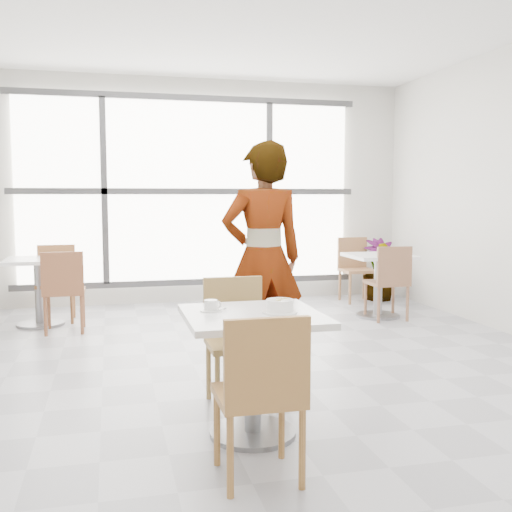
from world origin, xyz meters
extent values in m
plane|color=#9E9EA5|center=(0.00, 0.00, 0.00)|extent=(7.00, 7.00, 0.00)
plane|color=silver|center=(0.00, 3.50, 1.50)|extent=(6.00, 0.00, 6.00)
cube|color=white|center=(0.00, 3.44, 1.50)|extent=(4.40, 0.04, 2.40)
cube|color=#3F3F42|center=(0.00, 3.41, 1.50)|extent=(4.60, 0.05, 0.08)
cube|color=#3F3F42|center=(-1.10, 3.41, 1.50)|extent=(0.08, 0.05, 2.40)
cube|color=#3F3F42|center=(1.10, 3.41, 1.50)|extent=(0.08, 0.05, 2.40)
cube|color=#3F3F42|center=(0.00, 3.41, 0.28)|extent=(4.60, 0.05, 0.08)
cube|color=#3F3F42|center=(0.00, 3.41, 2.72)|extent=(4.60, 0.05, 0.08)
cube|color=silver|center=(-0.23, -1.15, 0.73)|extent=(0.80, 0.80, 0.04)
cylinder|color=slate|center=(-0.23, -1.15, 0.35)|extent=(0.10, 0.10, 0.71)
cylinder|color=slate|center=(-0.23, -1.15, 0.01)|extent=(0.52, 0.52, 0.03)
cube|color=#9F6D38|center=(-0.33, -1.68, 0.43)|extent=(0.42, 0.42, 0.04)
cube|color=#9F6D38|center=(-0.33, -1.87, 0.66)|extent=(0.42, 0.04, 0.42)
cylinder|color=#9F6D38|center=(-0.15, -1.50, 0.21)|extent=(0.04, 0.04, 0.41)
cylinder|color=#9F6D38|center=(-0.15, -1.86, 0.21)|extent=(0.04, 0.04, 0.41)
cylinder|color=#9F6D38|center=(-0.51, -1.50, 0.21)|extent=(0.04, 0.04, 0.41)
cylinder|color=#9F6D38|center=(-0.51, -1.86, 0.21)|extent=(0.04, 0.04, 0.41)
cube|color=olive|center=(-0.20, -0.63, 0.43)|extent=(0.42, 0.42, 0.04)
cube|color=olive|center=(-0.20, -0.44, 0.66)|extent=(0.42, 0.04, 0.42)
cylinder|color=olive|center=(-0.38, -0.81, 0.21)|extent=(0.04, 0.04, 0.41)
cylinder|color=olive|center=(-0.38, -0.45, 0.21)|extent=(0.04, 0.04, 0.41)
cylinder|color=olive|center=(-0.02, -0.81, 0.21)|extent=(0.04, 0.04, 0.41)
cylinder|color=olive|center=(-0.02, -0.45, 0.21)|extent=(0.04, 0.04, 0.41)
cylinder|color=white|center=(-0.07, -1.19, 0.76)|extent=(0.21, 0.21, 0.01)
cylinder|color=white|center=(-0.07, -1.19, 0.80)|extent=(0.16, 0.16, 0.07)
torus|color=white|center=(-0.07, -1.19, 0.83)|extent=(0.16, 0.16, 0.01)
cylinder|color=beige|center=(-0.07, -1.19, 0.80)|extent=(0.14, 0.14, 0.05)
cylinder|color=beige|center=(-0.08, -1.18, 0.83)|extent=(0.03, 0.03, 0.02)
cylinder|color=#EFE69A|center=(-0.09, -1.23, 0.84)|extent=(0.03, 0.03, 0.02)
cylinder|color=#F1E39B|center=(-0.10, -1.16, 0.83)|extent=(0.03, 0.03, 0.02)
cylinder|color=beige|center=(-0.06, -1.19, 0.83)|extent=(0.03, 0.03, 0.01)
cylinder|color=beige|center=(-0.09, -1.22, 0.83)|extent=(0.03, 0.03, 0.02)
cylinder|color=#EDE398|center=(-0.07, -1.19, 0.83)|extent=(0.03, 0.03, 0.02)
cylinder|color=beige|center=(-0.07, -1.20, 0.82)|extent=(0.03, 0.03, 0.02)
cylinder|color=#F7EA9F|center=(-0.08, -1.15, 0.83)|extent=(0.03, 0.03, 0.02)
cylinder|color=beige|center=(-0.04, -1.16, 0.83)|extent=(0.03, 0.03, 0.02)
cylinder|color=beige|center=(-0.03, -1.18, 0.83)|extent=(0.03, 0.03, 0.02)
cylinder|color=beige|center=(-0.11, -1.17, 0.82)|extent=(0.03, 0.03, 0.01)
cylinder|color=white|center=(-0.46, -1.04, 0.75)|extent=(0.13, 0.13, 0.01)
cylinder|color=white|center=(-0.46, -1.04, 0.79)|extent=(0.08, 0.08, 0.06)
torus|color=white|center=(-0.42, -1.04, 0.79)|extent=(0.05, 0.01, 0.05)
cylinder|color=black|center=(-0.46, -1.04, 0.81)|extent=(0.07, 0.07, 0.00)
cube|color=#BBBCBF|center=(-0.41, -1.06, 0.76)|extent=(0.09, 0.05, 0.00)
sphere|color=#BBBCBF|center=(-0.38, -1.04, 0.76)|extent=(0.02, 0.02, 0.02)
imported|color=black|center=(0.16, 0.11, 0.94)|extent=(0.71, 0.49, 1.87)
cube|color=white|center=(-1.82, 2.41, 0.73)|extent=(0.70, 0.70, 0.04)
cylinder|color=gray|center=(-1.82, 2.41, 0.35)|extent=(0.10, 0.10, 0.71)
cylinder|color=gray|center=(-1.82, 2.41, 0.01)|extent=(0.52, 0.52, 0.03)
cube|color=white|center=(2.05, 1.93, 0.73)|extent=(0.70, 0.70, 0.04)
cylinder|color=gray|center=(2.05, 1.93, 0.35)|extent=(0.10, 0.10, 0.71)
cylinder|color=gray|center=(2.05, 1.93, 0.01)|extent=(0.52, 0.52, 0.03)
cube|color=brown|center=(-1.53, 2.01, 0.43)|extent=(0.42, 0.42, 0.04)
cube|color=brown|center=(-1.53, 1.82, 0.66)|extent=(0.42, 0.04, 0.42)
cylinder|color=brown|center=(-1.35, 2.19, 0.21)|extent=(0.04, 0.04, 0.41)
cylinder|color=brown|center=(-1.35, 1.83, 0.21)|extent=(0.04, 0.04, 0.41)
cylinder|color=brown|center=(-1.71, 2.19, 0.21)|extent=(0.04, 0.04, 0.41)
cylinder|color=brown|center=(-1.71, 1.83, 0.21)|extent=(0.04, 0.04, 0.41)
cube|color=brown|center=(-1.66, 2.57, 0.43)|extent=(0.42, 0.42, 0.04)
cube|color=brown|center=(-1.66, 2.76, 0.66)|extent=(0.42, 0.04, 0.42)
cylinder|color=brown|center=(-1.84, 2.39, 0.21)|extent=(0.04, 0.04, 0.41)
cylinder|color=brown|center=(-1.84, 2.75, 0.21)|extent=(0.04, 0.04, 0.41)
cylinder|color=brown|center=(-1.48, 2.39, 0.21)|extent=(0.04, 0.04, 0.41)
cylinder|color=brown|center=(-1.48, 2.75, 0.21)|extent=(0.04, 0.04, 0.41)
cube|color=#8C5E43|center=(2.08, 1.78, 0.43)|extent=(0.42, 0.42, 0.04)
cube|color=#8C5E43|center=(2.08, 1.59, 0.66)|extent=(0.42, 0.04, 0.42)
cylinder|color=#8C5E43|center=(2.26, 1.96, 0.21)|extent=(0.04, 0.04, 0.41)
cylinder|color=#8C5E43|center=(2.26, 1.60, 0.21)|extent=(0.04, 0.04, 0.41)
cylinder|color=#8C5E43|center=(1.90, 1.96, 0.21)|extent=(0.04, 0.04, 0.41)
cylinder|color=#8C5E43|center=(1.90, 1.60, 0.21)|extent=(0.04, 0.04, 0.41)
cube|color=#996842|center=(2.22, 2.93, 0.43)|extent=(0.42, 0.42, 0.04)
cube|color=#996842|center=(2.22, 3.12, 0.66)|extent=(0.42, 0.04, 0.42)
cylinder|color=#996842|center=(2.04, 2.75, 0.21)|extent=(0.04, 0.04, 0.41)
cylinder|color=#996842|center=(2.04, 3.11, 0.21)|extent=(0.04, 0.04, 0.41)
cylinder|color=#996842|center=(2.40, 2.75, 0.21)|extent=(0.04, 0.04, 0.41)
cylinder|color=#996842|center=(2.40, 3.11, 0.21)|extent=(0.04, 0.04, 0.41)
imported|color=#44723D|center=(2.57, 3.00, 0.43)|extent=(0.50, 0.50, 0.85)
camera|label=1|loc=(-1.04, -4.52, 1.44)|focal=41.73mm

